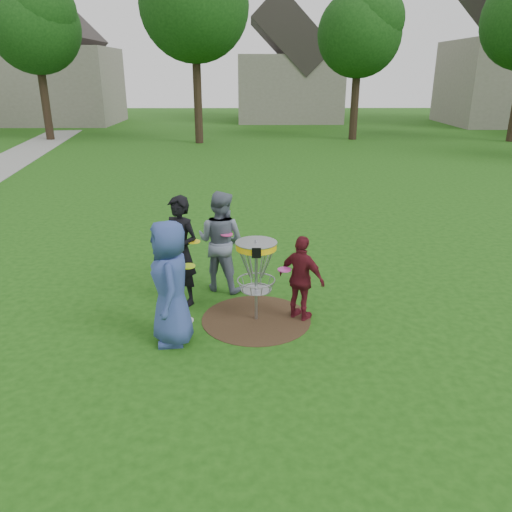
{
  "coord_description": "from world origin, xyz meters",
  "views": [
    {
      "loc": [
        -0.08,
        -7.34,
        3.84
      ],
      "look_at": [
        0.0,
        0.3,
        1.0
      ],
      "focal_mm": 35.0,
      "sensor_mm": 36.0,
      "label": 1
    }
  ],
  "objects_px": {
    "player_blue": "(171,283)",
    "disc_golf_basket": "(256,261)",
    "player_black": "(180,251)",
    "player_maroon": "(302,279)",
    "player_grey": "(221,241)"
  },
  "relations": [
    {
      "from": "player_blue",
      "to": "disc_golf_basket",
      "type": "relative_size",
      "value": 1.37
    },
    {
      "from": "player_black",
      "to": "player_maroon",
      "type": "height_order",
      "value": "player_black"
    },
    {
      "from": "player_blue",
      "to": "player_black",
      "type": "bearing_deg",
      "value": 171.11
    },
    {
      "from": "player_blue",
      "to": "player_maroon",
      "type": "height_order",
      "value": "player_blue"
    },
    {
      "from": "player_grey",
      "to": "disc_golf_basket",
      "type": "height_order",
      "value": "player_grey"
    },
    {
      "from": "player_grey",
      "to": "player_maroon",
      "type": "relative_size",
      "value": 1.31
    },
    {
      "from": "disc_golf_basket",
      "to": "player_maroon",
      "type": "bearing_deg",
      "value": 2.43
    },
    {
      "from": "player_maroon",
      "to": "player_grey",
      "type": "bearing_deg",
      "value": -3.78
    },
    {
      "from": "player_black",
      "to": "player_grey",
      "type": "xyz_separation_m",
      "value": [
        0.65,
        0.61,
        -0.03
      ]
    },
    {
      "from": "player_blue",
      "to": "player_maroon",
      "type": "relative_size",
      "value": 1.33
    },
    {
      "from": "player_maroon",
      "to": "player_black",
      "type": "bearing_deg",
      "value": 21.02
    },
    {
      "from": "player_grey",
      "to": "player_maroon",
      "type": "xyz_separation_m",
      "value": [
        1.37,
        -1.23,
        -0.22
      ]
    },
    {
      "from": "player_black",
      "to": "player_grey",
      "type": "height_order",
      "value": "player_black"
    },
    {
      "from": "player_blue",
      "to": "player_black",
      "type": "distance_m",
      "value": 1.34
    },
    {
      "from": "player_blue",
      "to": "disc_golf_basket",
      "type": "distance_m",
      "value": 1.43
    }
  ]
}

